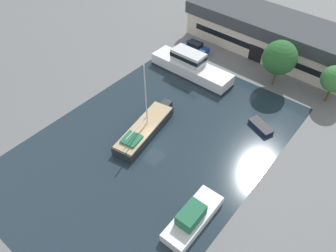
{
  "coord_description": "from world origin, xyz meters",
  "views": [
    {
      "loc": [
        19.7,
        -21.09,
        31.19
      ],
      "look_at": [
        0.0,
        2.95,
        1.0
      ],
      "focal_mm": 35.0,
      "sensor_mm": 36.0,
      "label": 1
    }
  ],
  "objects_px": {
    "quay_tree_near_building": "(280,58)",
    "sailboat_moored": "(145,129)",
    "parked_car": "(196,47)",
    "warehouse_building": "(271,34)",
    "motor_cruiser": "(191,66)",
    "cabin_boat": "(193,218)",
    "quay_tree_by_water": "(335,79)",
    "small_dinghy": "(261,126)"
  },
  "relations": [
    {
      "from": "cabin_boat",
      "to": "warehouse_building",
      "type": "bearing_deg",
      "value": 104.16
    },
    {
      "from": "quay_tree_by_water",
      "to": "quay_tree_near_building",
      "type": "bearing_deg",
      "value": -170.9
    },
    {
      "from": "warehouse_building",
      "to": "quay_tree_near_building",
      "type": "relative_size",
      "value": 4.19
    },
    {
      "from": "quay_tree_by_water",
      "to": "sailboat_moored",
      "type": "height_order",
      "value": "sailboat_moored"
    },
    {
      "from": "sailboat_moored",
      "to": "small_dinghy",
      "type": "distance_m",
      "value": 15.65
    },
    {
      "from": "sailboat_moored",
      "to": "small_dinghy",
      "type": "xyz_separation_m",
      "value": [
        11.55,
        10.55,
        -0.38
      ]
    },
    {
      "from": "parked_car",
      "to": "cabin_boat",
      "type": "bearing_deg",
      "value": 34.4
    },
    {
      "from": "warehouse_building",
      "to": "cabin_boat",
      "type": "xyz_separation_m",
      "value": [
        9.73,
        -36.17,
        -2.25
      ]
    },
    {
      "from": "quay_tree_near_building",
      "to": "small_dinghy",
      "type": "bearing_deg",
      "value": -72.17
    },
    {
      "from": "parked_car",
      "to": "motor_cruiser",
      "type": "bearing_deg",
      "value": 28.19
    },
    {
      "from": "small_dinghy",
      "to": "parked_car",
      "type": "bearing_deg",
      "value": -97.77
    },
    {
      "from": "motor_cruiser",
      "to": "cabin_boat",
      "type": "xyz_separation_m",
      "value": [
        16.17,
        -21.47,
        -0.53
      ]
    },
    {
      "from": "warehouse_building",
      "to": "sailboat_moored",
      "type": "bearing_deg",
      "value": -93.62
    },
    {
      "from": "parked_car",
      "to": "small_dinghy",
      "type": "distance_m",
      "value": 21.2
    },
    {
      "from": "warehouse_building",
      "to": "quay_tree_near_building",
      "type": "height_order",
      "value": "quay_tree_near_building"
    },
    {
      "from": "motor_cruiser",
      "to": "small_dinghy",
      "type": "xyz_separation_m",
      "value": [
        15.01,
        -4.21,
        -1.09
      ]
    },
    {
      "from": "quay_tree_near_building",
      "to": "small_dinghy",
      "type": "distance_m",
      "value": 11.52
    },
    {
      "from": "sailboat_moored",
      "to": "cabin_boat",
      "type": "height_order",
      "value": "sailboat_moored"
    },
    {
      "from": "quay_tree_near_building",
      "to": "cabin_boat",
      "type": "xyz_separation_m",
      "value": [
        4.4,
        -27.34,
        -3.98
      ]
    },
    {
      "from": "quay_tree_near_building",
      "to": "quay_tree_by_water",
      "type": "distance_m",
      "value": 8.07
    },
    {
      "from": "quay_tree_near_building",
      "to": "parked_car",
      "type": "relative_size",
      "value": 1.54
    },
    {
      "from": "sailboat_moored",
      "to": "quay_tree_by_water",
      "type": "bearing_deg",
      "value": 43.93
    },
    {
      "from": "quay_tree_near_building",
      "to": "small_dinghy",
      "type": "xyz_separation_m",
      "value": [
        3.24,
        -10.07,
        -4.54
      ]
    },
    {
      "from": "quay_tree_near_building",
      "to": "motor_cruiser",
      "type": "bearing_deg",
      "value": -153.5
    },
    {
      "from": "quay_tree_by_water",
      "to": "sailboat_moored",
      "type": "relative_size",
      "value": 0.49
    },
    {
      "from": "warehouse_building",
      "to": "small_dinghy",
      "type": "xyz_separation_m",
      "value": [
        8.58,
        -18.91,
        -2.81
      ]
    },
    {
      "from": "warehouse_building",
      "to": "quay_tree_near_building",
      "type": "distance_m",
      "value": 10.47
    },
    {
      "from": "parked_car",
      "to": "motor_cruiser",
      "type": "height_order",
      "value": "motor_cruiser"
    },
    {
      "from": "quay_tree_by_water",
      "to": "motor_cruiser",
      "type": "xyz_separation_m",
      "value": [
        -19.69,
        -7.14,
        -2.54
      ]
    },
    {
      "from": "quay_tree_near_building",
      "to": "sailboat_moored",
      "type": "distance_m",
      "value": 22.62
    },
    {
      "from": "warehouse_building",
      "to": "motor_cruiser",
      "type": "bearing_deg",
      "value": -111.49
    },
    {
      "from": "warehouse_building",
      "to": "parked_car",
      "type": "distance_m",
      "value": 13.25
    },
    {
      "from": "warehouse_building",
      "to": "cabin_boat",
      "type": "bearing_deg",
      "value": -72.79
    },
    {
      "from": "small_dinghy",
      "to": "cabin_boat",
      "type": "distance_m",
      "value": 17.31
    },
    {
      "from": "warehouse_building",
      "to": "quay_tree_by_water",
      "type": "relative_size",
      "value": 5.29
    },
    {
      "from": "quay_tree_near_building",
      "to": "quay_tree_by_water",
      "type": "bearing_deg",
      "value": 9.1
    },
    {
      "from": "warehouse_building",
      "to": "parked_car",
      "type": "xyz_separation_m",
      "value": [
        -9.89,
        -8.51,
        -2.31
      ]
    },
    {
      "from": "sailboat_moored",
      "to": "cabin_boat",
      "type": "bearing_deg",
      "value": -37.36
    },
    {
      "from": "small_dinghy",
      "to": "quay_tree_near_building",
      "type": "bearing_deg",
      "value": -140.55
    },
    {
      "from": "warehouse_building",
      "to": "motor_cruiser",
      "type": "relative_size",
      "value": 2.2
    },
    {
      "from": "warehouse_building",
      "to": "quay_tree_by_water",
      "type": "distance_m",
      "value": 15.29
    },
    {
      "from": "quay_tree_by_water",
      "to": "motor_cruiser",
      "type": "height_order",
      "value": "quay_tree_by_water"
    }
  ]
}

